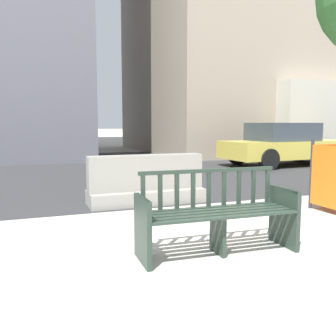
# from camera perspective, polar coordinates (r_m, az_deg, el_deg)

# --- Properties ---
(ground_plane) EXTENTS (200.00, 200.00, 0.00)m
(ground_plane) POSITION_cam_1_polar(r_m,az_deg,el_deg) (3.93, 14.73, -13.88)
(ground_plane) COLOR #B7B2A8
(street_asphalt) EXTENTS (120.00, 12.00, 0.01)m
(street_asphalt) POSITION_cam_1_polar(r_m,az_deg,el_deg) (11.96, -10.04, 0.08)
(street_asphalt) COLOR #333335
(street_asphalt) RESTS_ON ground
(street_bench) EXTENTS (1.71, 0.59, 0.88)m
(street_bench) POSITION_cam_1_polar(r_m,az_deg,el_deg) (4.03, 7.46, -7.32)
(street_bench) COLOR #28382D
(street_bench) RESTS_ON ground
(jersey_barrier_centre) EXTENTS (2.00, 0.68, 0.84)m
(jersey_barrier_centre) POSITION_cam_1_polar(r_m,az_deg,el_deg) (6.50, -3.37, -2.40)
(jersey_barrier_centre) COLOR gray
(jersey_barrier_centre) RESTS_ON ground
(car_taxi_near) EXTENTS (4.36, 2.02, 1.40)m
(car_taxi_near) POSITION_cam_1_polar(r_m,az_deg,el_deg) (12.95, 17.37, 3.41)
(car_taxi_near) COLOR #DBC64C
(car_taxi_near) RESTS_ON ground
(delivery_truck) EXTENTS (6.86, 2.48, 3.05)m
(delivery_truck) POSITION_cam_1_polar(r_m,az_deg,el_deg) (17.84, 23.69, 7.20)
(delivery_truck) COLOR #B2281E
(delivery_truck) RESTS_ON ground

